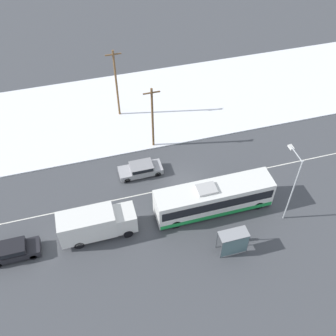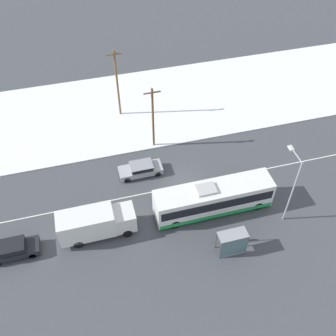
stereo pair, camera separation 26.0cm
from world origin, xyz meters
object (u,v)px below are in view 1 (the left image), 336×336
parked_car_near_truck (14,250)px  sedan_car (141,169)px  streetlamp (292,181)px  utility_pole_snowlot (116,83)px  city_bus (214,198)px  bus_shelter (234,241)px  box_truck (96,223)px  utility_pole_roadside (152,118)px  pedestrian_at_stop (232,234)px

parked_car_near_truck → sedan_car: bearing=27.5°
streetlamp → utility_pole_snowlot: 22.89m
city_bus → sedan_car: size_ratio=2.49×
sedan_car → bus_shelter: 12.85m
city_bus → parked_car_near_truck: bearing=-179.3°
box_truck → utility_pole_snowlot: 17.93m
parked_car_near_truck → streetlamp: size_ratio=0.55×
utility_pole_roadside → bus_shelter: bearing=-77.8°
utility_pole_roadside → utility_pole_snowlot: (-2.64, 6.59, 0.52)m
utility_pole_roadside → utility_pole_snowlot: 7.12m
city_bus → box_truck: 11.21m
box_truck → streetlamp: bearing=-8.3°
box_truck → bus_shelter: (11.22, -5.10, 0.01)m
pedestrian_at_stop → bus_shelter: bus_shelter is taller
city_bus → sedan_car: (-5.66, 6.47, -0.89)m
sedan_car → parked_car_near_truck: size_ratio=1.07×
streetlamp → utility_pole_snowlot: (-12.11, 19.42, -0.25)m
utility_pole_roadside → sedan_car: bearing=-120.9°
city_bus → bus_shelter: city_bus is taller
box_truck → city_bus: bearing=-0.3°
box_truck → pedestrian_at_stop: bearing=-19.3°
city_bus → utility_pole_snowlot: 18.22m
pedestrian_at_stop → streetlamp: 7.10m
sedan_car → city_bus: bearing=131.2°
bus_shelter → streetlamp: (6.14, 2.58, 3.14)m
sedan_car → utility_pole_roadside: bearing=-120.9°
utility_pole_snowlot → city_bus: bearing=-70.6°
bus_shelter → box_truck: bearing=155.6°
pedestrian_at_stop → bus_shelter: bearing=-104.4°
streetlamp → utility_pole_snowlot: bearing=122.0°
city_bus → streetlamp: size_ratio=1.46×
box_truck → sedan_car: 8.53m
parked_car_near_truck → bus_shelter: (18.49, -4.81, 0.86)m
box_truck → streetlamp: 17.82m
sedan_car → pedestrian_at_stop: size_ratio=2.53×
sedan_car → pedestrian_at_stop: bearing=119.7°
bus_shelter → utility_pole_roadside: 15.94m
pedestrian_at_stop → utility_pole_roadside: size_ratio=0.23×
box_truck → sedan_car: bearing=49.0°
sedan_car → utility_pole_snowlot: size_ratio=0.52×
box_truck → utility_pole_snowlot: bearing=72.7°
city_bus → sedan_car: bearing=131.2°
box_truck → bus_shelter: bearing=-24.4°
parked_car_near_truck → utility_pole_roadside: bearing=34.9°
sedan_car → utility_pole_snowlot: (-0.31, 10.50, 3.83)m
box_truck → utility_pole_roadside: bearing=52.6°
pedestrian_at_stop → streetlamp: size_ratio=0.23×
utility_pole_snowlot → parked_car_near_truck: bearing=-126.1°
pedestrian_at_stop → utility_pole_snowlot: size_ratio=0.21×
streetlamp → sedan_car: bearing=142.9°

